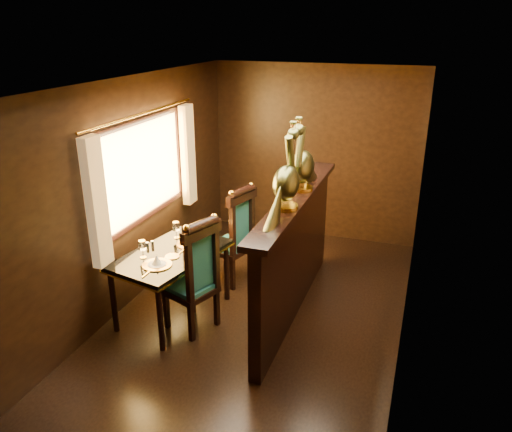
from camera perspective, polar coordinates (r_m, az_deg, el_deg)
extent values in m
plane|color=black|center=(5.55, 0.13, -11.63)|extent=(5.00, 5.00, 0.00)
cube|color=black|center=(7.28, 6.72, 7.13)|extent=(3.00, 0.04, 2.50)
cube|color=black|center=(3.02, -16.40, -15.69)|extent=(3.00, 0.04, 2.50)
cube|color=black|center=(5.63, -14.43, 2.30)|extent=(0.04, 5.00, 2.50)
cube|color=black|center=(4.74, 17.53, -1.67)|extent=(0.04, 5.00, 2.50)
cube|color=beige|center=(4.69, 0.16, 14.94)|extent=(3.00, 5.00, 0.04)
cube|color=#FFC672|center=(5.81, -12.97, 5.09)|extent=(0.01, 1.70, 1.05)
cube|color=#FFBE45|center=(5.02, -17.78, 1.41)|extent=(0.10, 0.22, 1.30)
cube|color=#FFBE45|center=(6.59, -7.78, 6.90)|extent=(0.10, 0.22, 1.30)
cylinder|color=gold|center=(5.63, -12.85, 11.34)|extent=(0.03, 2.20, 0.03)
cube|color=black|center=(5.40, 4.46, -4.79)|extent=(0.12, 2.60, 1.30)
cube|color=#3A3E1C|center=(5.39, 3.81, -4.22)|extent=(0.02, 2.20, 0.95)
cube|color=black|center=(5.14, 4.68, 2.03)|extent=(0.26, 2.70, 0.06)
cube|color=black|center=(5.36, -9.69, -4.33)|extent=(0.99, 1.38, 0.04)
cube|color=gold|center=(5.37, -9.67, -4.62)|extent=(1.01, 1.40, 0.02)
cylinder|color=black|center=(5.38, -15.97, -9.40)|extent=(0.06, 0.06, 0.69)
cylinder|color=black|center=(4.99, -10.87, -11.54)|extent=(0.06, 0.06, 0.69)
cylinder|color=black|center=(6.09, -8.30, -4.96)|extent=(0.06, 0.06, 0.69)
cylinder|color=black|center=(5.75, -3.38, -6.45)|extent=(0.06, 0.06, 0.69)
cylinder|color=orange|center=(5.10, -11.23, -5.48)|extent=(0.30, 0.30, 0.01)
cone|color=white|center=(5.08, -11.28, -4.93)|extent=(0.11, 0.11, 0.10)
cylinder|color=orange|center=(5.51, -7.51, -3.16)|extent=(0.30, 0.30, 0.01)
cone|color=white|center=(5.48, -7.54, -2.65)|extent=(0.11, 0.11, 0.10)
cylinder|color=silver|center=(5.50, -12.32, -3.25)|extent=(0.03, 0.03, 0.06)
cylinder|color=silver|center=(5.52, -11.76, -3.10)|extent=(0.03, 0.03, 0.06)
cube|color=black|center=(5.26, -7.47, -8.41)|extent=(0.57, 0.57, 0.06)
cube|color=#124851|center=(5.23, -7.49, -7.94)|extent=(0.52, 0.52, 0.05)
cube|color=#124851|center=(4.96, -6.11, -5.37)|extent=(0.15, 0.34, 0.58)
cube|color=black|center=(5.39, -10.19, -10.60)|extent=(0.05, 0.05, 0.40)
cube|color=black|center=(5.15, -7.40, -12.07)|extent=(0.05, 0.05, 0.40)
cube|color=black|center=(5.60, -7.30, -9.11)|extent=(0.05, 0.05, 0.40)
cube|color=black|center=(5.37, -4.51, -10.43)|extent=(0.05, 0.05, 0.40)
sphere|color=gold|center=(4.66, -7.92, -1.37)|extent=(0.07, 0.07, 0.07)
sphere|color=gold|center=(4.90, -4.77, -0.08)|extent=(0.07, 0.07, 0.07)
cube|color=black|center=(6.14, -3.00, -3.71)|extent=(0.55, 0.55, 0.06)
cube|color=#124851|center=(6.12, -3.01, -3.29)|extent=(0.50, 0.50, 0.05)
cube|color=#124851|center=(5.88, -1.60, -0.88)|extent=(0.13, 0.34, 0.57)
cube|color=black|center=(6.22, -5.36, -5.76)|extent=(0.05, 0.05, 0.40)
cube|color=black|center=(6.01, -2.69, -6.72)|extent=(0.05, 0.05, 0.40)
cube|color=black|center=(6.47, -3.21, -4.57)|extent=(0.05, 0.05, 0.40)
cube|color=black|center=(6.26, -0.58, -5.44)|extent=(0.05, 0.05, 0.40)
sphere|color=gold|center=(5.59, -2.79, 2.64)|extent=(0.07, 0.07, 0.07)
sphere|color=gold|center=(5.87, -0.54, 3.58)|extent=(0.07, 0.07, 0.07)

